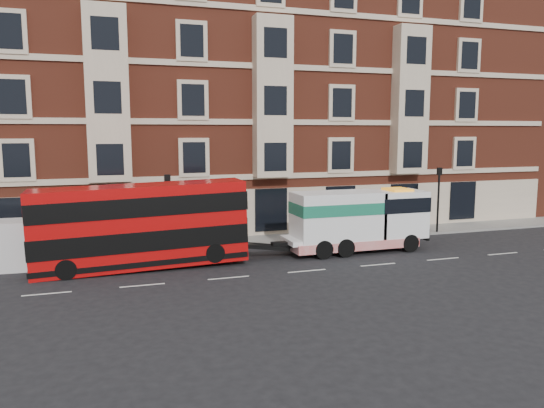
{
  "coord_description": "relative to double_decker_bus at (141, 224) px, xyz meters",
  "views": [
    {
      "loc": [
        -9.68,
        -23.87,
        6.92
      ],
      "look_at": [
        -0.51,
        4.0,
        2.87
      ],
      "focal_mm": 35.0,
      "sensor_mm": 36.0,
      "label": 1
    }
  ],
  "objects": [
    {
      "name": "ground",
      "position": [
        7.75,
        -3.15,
        -2.25
      ],
      "size": [
        120.0,
        120.0,
        0.0
      ],
      "primitive_type": "plane",
      "color": "black",
      "rests_on": "ground"
    },
    {
      "name": "sidewalk",
      "position": [
        7.75,
        4.35,
        -2.18
      ],
      "size": [
        90.0,
        3.0,
        0.15
      ],
      "primitive_type": "cube",
      "color": "slate",
      "rests_on": "ground"
    },
    {
      "name": "victorian_terrace",
      "position": [
        8.25,
        11.85,
        7.81
      ],
      "size": [
        45.0,
        12.0,
        20.4
      ],
      "color": "brown",
      "rests_on": "ground"
    },
    {
      "name": "lamp_post_west",
      "position": [
        1.75,
        3.05,
        0.42
      ],
      "size": [
        0.35,
        0.15,
        4.35
      ],
      "color": "black",
      "rests_on": "sidewalk"
    },
    {
      "name": "lamp_post_east",
      "position": [
        19.75,
        3.05,
        0.42
      ],
      "size": [
        0.35,
        0.15,
        4.35
      ],
      "color": "black",
      "rests_on": "sidewalk"
    },
    {
      "name": "double_decker_bus",
      "position": [
        0.0,
        0.0,
        0.0
      ],
      "size": [
        10.52,
        2.41,
        4.26
      ],
      "color": "#B60A0A",
      "rests_on": "ground"
    },
    {
      "name": "tow_truck",
      "position": [
        12.06,
        0.0,
        -0.39
      ],
      "size": [
        8.42,
        2.49,
        3.51
      ],
      "color": "white",
      "rests_on": "ground"
    },
    {
      "name": "box_van",
      "position": [
        -5.63,
        1.84,
        -1.04
      ],
      "size": [
        4.86,
        2.25,
        2.48
      ],
      "rotation": [
        0.0,
        0.0,
        -0.05
      ],
      "color": "silver",
      "rests_on": "ground"
    },
    {
      "name": "pedestrian",
      "position": [
        -0.79,
        4.65,
        -1.3
      ],
      "size": [
        0.67,
        0.52,
        1.62
      ],
      "primitive_type": "imported",
      "rotation": [
        0.0,
        0.0,
        -0.25
      ],
      "color": "#1E1831",
      "rests_on": "sidewalk"
    }
  ]
}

